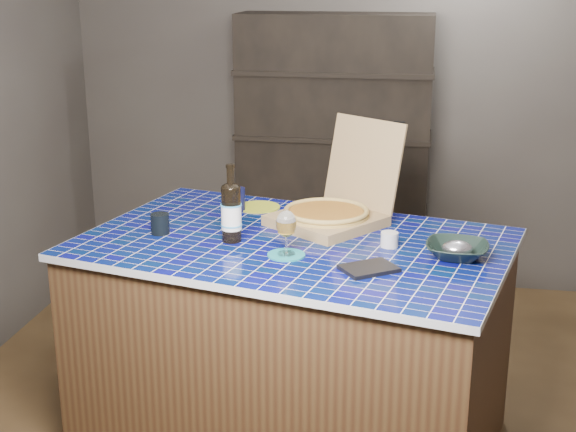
% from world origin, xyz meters
% --- Properties ---
extents(room, '(3.50, 3.50, 3.50)m').
position_xyz_m(room, '(0.00, 0.00, 1.25)').
color(room, brown).
rests_on(room, ground).
extents(shelving_unit, '(1.20, 0.41, 1.80)m').
position_xyz_m(shelving_unit, '(0.00, 1.53, 0.90)').
color(shelving_unit, black).
rests_on(shelving_unit, floor).
extents(kitchen_island, '(1.96, 1.49, 0.96)m').
position_xyz_m(kitchen_island, '(0.05, -0.32, 0.48)').
color(kitchen_island, '#4A331D').
rests_on(kitchen_island, floor).
extents(pizza_box, '(0.62, 0.64, 0.45)m').
position_xyz_m(pizza_box, '(0.17, -0.06, 1.03)').
color(pizza_box, '#91724A').
rests_on(pizza_box, kitchen_island).
extents(mead_bottle, '(0.09, 0.09, 0.33)m').
position_xyz_m(mead_bottle, '(-0.21, -0.36, 1.09)').
color(mead_bottle, black).
rests_on(mead_bottle, kitchen_island).
extents(teal_trivet, '(0.15, 0.15, 0.01)m').
position_xyz_m(teal_trivet, '(0.05, -0.50, 0.97)').
color(teal_trivet, teal).
rests_on(teal_trivet, kitchen_island).
extents(wine_glass, '(0.08, 0.08, 0.18)m').
position_xyz_m(wine_glass, '(0.05, -0.50, 1.09)').
color(wine_glass, white).
rests_on(wine_glass, teal_trivet).
extents(tumbler, '(0.08, 0.08, 0.09)m').
position_xyz_m(tumbler, '(-0.53, -0.32, 1.01)').
color(tumbler, black).
rests_on(tumbler, kitchen_island).
extents(dvd_case, '(0.25, 0.23, 0.02)m').
position_xyz_m(dvd_case, '(0.38, -0.61, 0.97)').
color(dvd_case, black).
rests_on(dvd_case, kitchen_island).
extents(bowl, '(0.27, 0.27, 0.06)m').
position_xyz_m(bowl, '(0.72, -0.41, 0.99)').
color(bowl, black).
rests_on(bowl, kitchen_island).
extents(foil_contents, '(0.12, 0.10, 0.06)m').
position_xyz_m(foil_contents, '(0.72, -0.41, 1.00)').
color(foil_contents, '#B5B6C1').
rests_on(foil_contents, bowl).
extents(white_jar, '(0.07, 0.07, 0.06)m').
position_xyz_m(white_jar, '(0.45, -0.32, 0.99)').
color(white_jar, silver).
rests_on(white_jar, kitchen_island).
extents(navy_cup, '(0.07, 0.07, 0.11)m').
position_xyz_m(navy_cup, '(-0.28, 0.07, 1.02)').
color(navy_cup, black).
rests_on(navy_cup, kitchen_island).
extents(green_trivet, '(0.20, 0.20, 0.01)m').
position_xyz_m(green_trivet, '(-0.20, 0.14, 0.97)').
color(green_trivet, '#A6AF25').
rests_on(green_trivet, kitchen_island).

